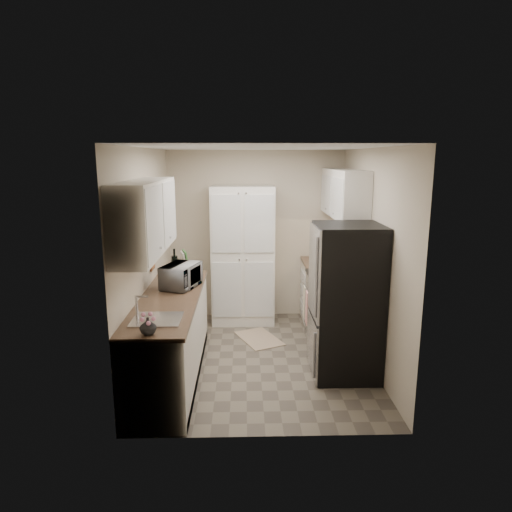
% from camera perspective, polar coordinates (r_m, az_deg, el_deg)
% --- Properties ---
extents(ground, '(3.20, 3.20, 0.00)m').
position_cam_1_polar(ground, '(5.69, 0.44, -12.63)').
color(ground, '#665B4C').
rests_on(ground, ground).
extents(room_shell, '(2.64, 3.24, 2.52)m').
position_cam_1_polar(room_shell, '(5.21, 0.28, 3.77)').
color(room_shell, beige).
rests_on(room_shell, ground).
extents(pantry_cabinet, '(0.90, 0.55, 2.00)m').
position_cam_1_polar(pantry_cabinet, '(6.63, -1.66, 0.09)').
color(pantry_cabinet, silver).
rests_on(pantry_cabinet, ground).
extents(base_cabinet_left, '(0.60, 2.30, 0.88)m').
position_cam_1_polar(base_cabinet_left, '(5.19, -10.56, -10.12)').
color(base_cabinet_left, silver).
rests_on(base_cabinet_left, ground).
extents(countertop_left, '(0.63, 2.33, 0.04)m').
position_cam_1_polar(countertop_left, '(5.03, -10.77, -5.27)').
color(countertop_left, brown).
rests_on(countertop_left, base_cabinet_left).
extents(base_cabinet_right, '(0.60, 0.80, 0.88)m').
position_cam_1_polar(base_cabinet_right, '(6.75, 8.56, -4.74)').
color(base_cabinet_right, silver).
rests_on(base_cabinet_right, ground).
extents(countertop_right, '(0.63, 0.83, 0.04)m').
position_cam_1_polar(countertop_right, '(6.63, 8.69, -0.93)').
color(countertop_right, brown).
rests_on(countertop_right, base_cabinet_right).
extents(electric_range, '(0.71, 0.78, 1.13)m').
position_cam_1_polar(electric_range, '(5.99, 9.75, -6.61)').
color(electric_range, '#B7B7BC').
rests_on(electric_range, ground).
extents(refrigerator, '(0.70, 0.72, 1.70)m').
position_cam_1_polar(refrigerator, '(5.12, 11.23, -5.55)').
color(refrigerator, '#B7B7BC').
rests_on(refrigerator, ground).
extents(microwave, '(0.47, 0.57, 0.27)m').
position_cam_1_polar(microwave, '(5.33, -9.36, -2.48)').
color(microwave, '#A3A2A6').
rests_on(microwave, countertop_left).
extents(wine_bottle, '(0.08, 0.08, 0.31)m').
position_cam_1_polar(wine_bottle, '(5.89, -10.14, -0.89)').
color(wine_bottle, black).
rests_on(wine_bottle, countertop_left).
extents(flower_vase, '(0.18, 0.18, 0.15)m').
position_cam_1_polar(flower_vase, '(4.02, -13.35, -8.52)').
color(flower_vase, white).
rests_on(flower_vase, countertop_left).
extents(cutting_board, '(0.09, 0.23, 0.29)m').
position_cam_1_polar(cutting_board, '(6.02, -8.73, -0.67)').
color(cutting_board, '#43873D').
rests_on(cutting_board, countertop_left).
extents(toaster_oven, '(0.33, 0.39, 0.20)m').
position_cam_1_polar(toaster_oven, '(6.69, 8.86, 0.21)').
color(toaster_oven, '#B6B7BB').
rests_on(toaster_oven, countertop_right).
extents(fruit_basket, '(0.28, 0.28, 0.10)m').
position_cam_1_polar(fruit_basket, '(6.68, 8.77, 1.51)').
color(fruit_basket, '#FF630C').
rests_on(fruit_basket, toaster_oven).
extents(kitchen_mat, '(0.69, 0.82, 0.01)m').
position_cam_1_polar(kitchen_mat, '(6.24, 0.37, -10.26)').
color(kitchen_mat, tan).
rests_on(kitchen_mat, ground).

